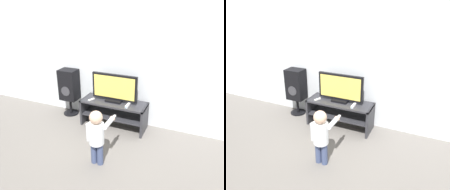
% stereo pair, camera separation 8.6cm
% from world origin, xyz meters
% --- Properties ---
extents(ground_plane, '(16.00, 16.00, 0.00)m').
position_xyz_m(ground_plane, '(0.00, 0.00, 0.00)').
color(ground_plane, slate).
extents(wall_back, '(10.00, 0.06, 2.60)m').
position_xyz_m(wall_back, '(0.00, 0.51, 1.30)').
color(wall_back, silver).
rests_on(wall_back, ground_plane).
extents(tv_stand, '(1.18, 0.43, 0.49)m').
position_xyz_m(tv_stand, '(0.00, 0.22, 0.33)').
color(tv_stand, '#2D2D33').
rests_on(tv_stand, ground_plane).
extents(television, '(0.82, 0.20, 0.50)m').
position_xyz_m(television, '(0.00, 0.24, 0.74)').
color(television, black).
rests_on(television, tv_stand).
extents(game_console, '(0.04, 0.17, 0.04)m').
position_xyz_m(game_console, '(0.29, 0.13, 0.51)').
color(game_console, white).
rests_on(game_console, tv_stand).
extents(remote_primary, '(0.08, 0.13, 0.03)m').
position_xyz_m(remote_primary, '(-0.40, 0.12, 0.51)').
color(remote_primary, white).
rests_on(remote_primary, tv_stand).
extents(child, '(0.32, 0.47, 0.83)m').
position_xyz_m(child, '(0.18, -0.81, 0.49)').
color(child, '#3F4C72').
rests_on(child, ground_plane).
extents(speaker_tower, '(0.34, 0.31, 0.94)m').
position_xyz_m(speaker_tower, '(-1.00, 0.33, 0.61)').
color(speaker_tower, black).
rests_on(speaker_tower, ground_plane).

